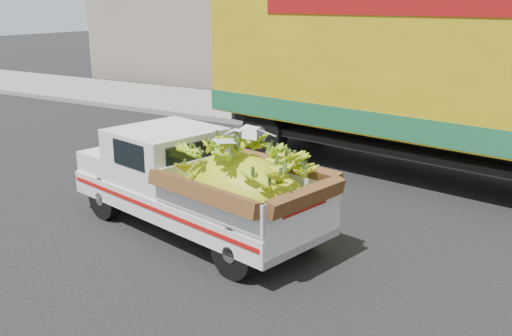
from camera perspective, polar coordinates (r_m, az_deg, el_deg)
The scene contains 6 objects.
ground at distance 8.08m, azimuth 4.44°, elevation -8.75°, with size 100.00×100.00×0.00m, color black.
curb at distance 14.27m, azimuth 17.41°, elevation 2.05°, with size 60.00×0.25×0.15m, color gray.
sidewalk at distance 16.27m, azimuth 19.31°, elevation 3.56°, with size 60.00×4.00×0.14m, color gray.
building_left at distance 24.28m, azimuth 4.06°, elevation 14.17°, with size 18.00×6.00×5.00m, color gray.
pickup_truck at distance 8.42m, azimuth -4.71°, elevation -1.75°, with size 4.54×2.44×1.51m.
semi_trailer at distance 11.24m, azimuth 22.47°, elevation 8.50°, with size 12.07×4.45×3.80m.
Camera 1 is at (3.31, -6.53, 3.43)m, focal length 40.00 mm.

